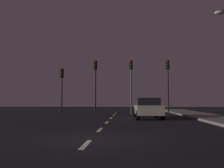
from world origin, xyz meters
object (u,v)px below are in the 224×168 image
at_px(traffic_signal_far_right, 168,77).
at_px(car_stopped_ahead, 148,108).
at_px(traffic_signal_center_left, 95,77).
at_px(traffic_signal_center_right, 131,77).
at_px(traffic_signal_far_left, 62,82).

distance_m(traffic_signal_far_right, car_stopped_ahead, 6.83).
distance_m(traffic_signal_center_left, traffic_signal_center_right, 3.56).
bearing_deg(traffic_signal_center_right, traffic_signal_far_left, -179.99).
xyz_separation_m(traffic_signal_center_right, traffic_signal_far_right, (3.59, -0.00, -0.02)).
bearing_deg(traffic_signal_far_right, car_stopped_ahead, -113.44).
relative_size(traffic_signal_far_left, car_stopped_ahead, 1.04).
height_order(traffic_signal_center_right, car_stopped_ahead, traffic_signal_center_right).
relative_size(traffic_signal_center_right, traffic_signal_far_right, 1.01).
distance_m(traffic_signal_far_left, traffic_signal_far_right, 10.56).
height_order(traffic_signal_center_left, traffic_signal_center_right, traffic_signal_center_right).
xyz_separation_m(traffic_signal_far_left, traffic_signal_center_left, (3.40, 0.00, 0.51)).
relative_size(traffic_signal_center_left, car_stopped_ahead, 1.22).
height_order(traffic_signal_far_left, car_stopped_ahead, traffic_signal_far_left).
bearing_deg(car_stopped_ahead, traffic_signal_center_right, 101.30).
height_order(traffic_signal_far_right, car_stopped_ahead, traffic_signal_far_right).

